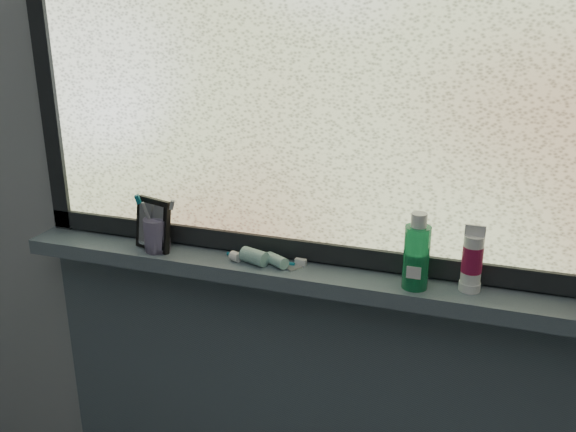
# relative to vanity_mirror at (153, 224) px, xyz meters

# --- Properties ---
(wall_back) EXTENTS (3.00, 0.01, 2.50)m
(wall_back) POSITION_rel_vanity_mirror_xyz_m (0.45, 0.09, 0.16)
(wall_back) COLOR #9EA3A8
(wall_back) RESTS_ON ground
(windowsill) EXTENTS (1.62, 0.14, 0.04)m
(windowsill) POSITION_rel_vanity_mirror_xyz_m (0.45, 0.01, -0.09)
(windowsill) COLOR #4D5C67
(windowsill) RESTS_ON wall_back
(window_pane) EXTENTS (1.50, 0.01, 1.00)m
(window_pane) POSITION_rel_vanity_mirror_xyz_m (0.45, 0.06, 0.44)
(window_pane) COLOR silver
(window_pane) RESTS_ON wall_back
(frame_bottom) EXTENTS (1.60, 0.03, 0.05)m
(frame_bottom) POSITION_rel_vanity_mirror_xyz_m (0.45, 0.06, -0.04)
(frame_bottom) COLOR black
(frame_bottom) RESTS_ON windowsill
(frame_left) EXTENTS (0.05, 0.03, 1.10)m
(frame_left) POSITION_rel_vanity_mirror_xyz_m (-0.33, 0.06, 0.44)
(frame_left) COLOR black
(frame_left) RESTS_ON wall_back
(vanity_mirror) EXTENTS (0.12, 0.08, 0.14)m
(vanity_mirror) POSITION_rel_vanity_mirror_xyz_m (0.00, 0.00, 0.00)
(vanity_mirror) COLOR black
(vanity_mirror) RESTS_ON windowsill
(toothpaste_tube) EXTENTS (0.22, 0.13, 0.04)m
(toothpaste_tube) POSITION_rel_vanity_mirror_xyz_m (0.31, -0.01, -0.05)
(toothpaste_tube) COLOR silver
(toothpaste_tube) RESTS_ON windowsill
(toothbrush_cup) EXTENTS (0.09, 0.09, 0.09)m
(toothbrush_cup) POSITION_rel_vanity_mirror_xyz_m (0.01, -0.01, -0.02)
(toothbrush_cup) COLOR #C7B1EA
(toothbrush_cup) RESTS_ON windowsill
(toothbrush_lying) EXTENTS (0.23, 0.04, 0.02)m
(toothbrush_lying) POSITION_rel_vanity_mirror_xyz_m (0.29, 0.02, -0.06)
(toothbrush_lying) COLOR #0D637C
(toothbrush_lying) RESTS_ON windowsill
(mouthwash_bottle) EXTENTS (0.07, 0.07, 0.15)m
(mouthwash_bottle) POSITION_rel_vanity_mirror_xyz_m (0.69, -0.01, 0.02)
(mouthwash_bottle) COLOR #20A860
(mouthwash_bottle) RESTS_ON windowsill
(cream_tube) EXTENTS (0.05, 0.05, 0.11)m
(cream_tube) POSITION_rel_vanity_mirror_xyz_m (0.81, 0.02, 0.02)
(cream_tube) COLOR silver
(cream_tube) RESTS_ON windowsill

